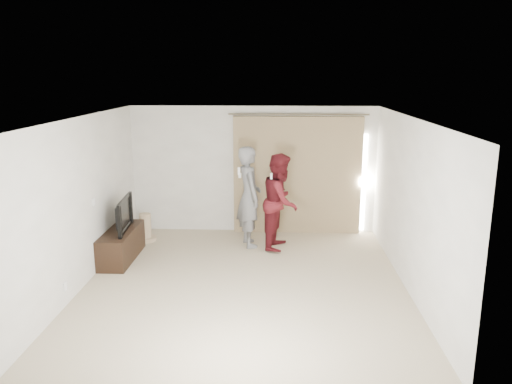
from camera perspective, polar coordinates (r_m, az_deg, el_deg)
floor at (r=8.01m, az=-1.29°, el=-10.40°), size 5.50×5.50×0.00m
wall_back at (r=10.26m, az=-0.30°, el=2.55°), size 5.00×0.04×2.60m
wall_left at (r=8.14m, az=-19.20°, el=-1.09°), size 0.04×5.50×2.60m
ceiling at (r=7.35m, az=-1.40°, el=8.48°), size 5.00×5.50×0.01m
curtain at (r=10.20m, az=4.81°, el=1.89°), size 2.80×0.11×2.46m
tv_console at (r=9.22m, az=-15.14°, el=-5.82°), size 0.48×1.39×0.53m
tv at (r=9.06m, az=-15.35°, el=-2.48°), size 0.22×1.02×0.58m
scratching_post at (r=10.12m, az=-12.51°, el=-4.23°), size 0.41×0.41×0.55m
person_man at (r=9.43m, az=-0.80°, el=-0.54°), size 0.66×0.81×1.92m
person_woman at (r=9.34m, az=2.85°, el=-1.06°), size 0.85×1.00×1.80m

